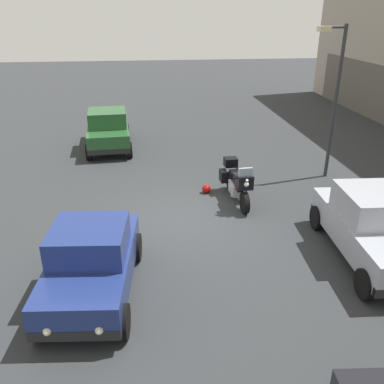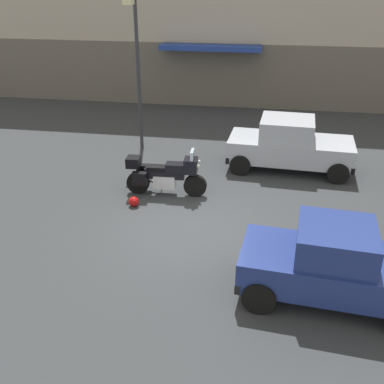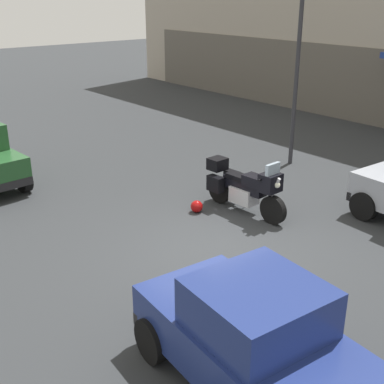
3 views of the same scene
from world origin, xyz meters
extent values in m
plane|color=#2D3033|center=(0.00, 0.00, 0.00)|extent=(80.00, 80.00, 0.00)
cube|color=#5C564E|center=(0.00, 11.26, 1.40)|extent=(33.34, 0.12, 2.80)
cube|color=navy|center=(-0.98, 10.83, 2.70)|extent=(4.40, 1.10, 0.20)
cylinder|color=black|center=(-0.22, 1.80, 0.32)|extent=(0.65, 0.17, 0.64)
cylinder|color=black|center=(-1.84, 1.73, 0.32)|extent=(0.65, 0.17, 0.64)
cylinder|color=#B7B7BC|center=(-0.24, 1.80, 0.75)|extent=(0.33, 0.08, 0.68)
cube|color=#B7B7BC|center=(-1.07, 1.76, 0.42)|extent=(0.62, 0.43, 0.36)
cube|color=black|center=(-1.07, 1.76, 0.66)|extent=(1.11, 0.33, 0.28)
cube|color=black|center=(-0.77, 1.78, 0.84)|extent=(0.53, 0.36, 0.24)
cube|color=black|center=(-1.27, 1.76, 0.80)|extent=(0.57, 0.33, 0.12)
cube|color=black|center=(-0.34, 1.80, 0.92)|extent=(0.38, 0.46, 0.40)
cube|color=#8C9EAD|center=(-0.30, 1.80, 1.22)|extent=(0.10, 0.40, 0.28)
sphere|color=#EAEACC|center=(-0.16, 1.81, 0.92)|extent=(0.14, 0.14, 0.14)
cylinder|color=black|center=(-0.42, 1.79, 1.02)|extent=(0.07, 0.62, 0.04)
cylinder|color=#B7B7BC|center=(-1.68, 1.94, 0.30)|extent=(0.55, 0.11, 0.09)
cube|color=black|center=(-1.74, 2.01, 0.58)|extent=(0.41, 0.22, 0.36)
cube|color=black|center=(-1.71, 1.45, 0.58)|extent=(0.41, 0.22, 0.36)
cube|color=black|center=(-1.94, 1.72, 0.95)|extent=(0.38, 0.42, 0.28)
cylinder|color=black|center=(-1.23, 1.94, 0.15)|extent=(0.03, 0.13, 0.29)
sphere|color=#990C0C|center=(-1.75, 0.92, 0.14)|extent=(0.28, 0.28, 0.28)
cube|color=navy|center=(3.00, -2.14, 0.64)|extent=(3.53, 1.86, 0.64)
cube|color=navy|center=(3.00, -2.14, 1.26)|extent=(1.52, 1.56, 0.60)
cube|color=#8C9EAD|center=(3.65, -2.20, 1.26)|extent=(0.18, 1.33, 0.51)
cube|color=#8C9EAD|center=(2.35, -2.08, 1.26)|extent=(0.18, 1.33, 0.48)
cube|color=black|center=(1.35, -1.99, 0.42)|extent=(0.26, 1.56, 0.20)
cylinder|color=black|center=(1.82, -1.29, 0.32)|extent=(0.66, 0.28, 0.64)
cylinder|color=black|center=(1.69, -2.77, 0.32)|extent=(0.66, 0.28, 0.64)
cube|color=#9EA3AD|center=(2.40, 4.21, 0.66)|extent=(3.90, 1.88, 0.68)
cube|color=#9EA3AD|center=(2.25, 4.22, 1.32)|extent=(1.69, 1.61, 0.64)
cube|color=#8C9EAD|center=(3.00, 4.17, 1.32)|extent=(0.15, 1.40, 0.54)
cube|color=#8C9EAD|center=(1.51, 4.26, 1.32)|extent=(0.15, 1.40, 0.51)
cube|color=black|center=(4.25, 4.09, 0.42)|extent=(0.22, 1.64, 0.20)
cube|color=black|center=(0.56, 4.32, 0.42)|extent=(0.22, 1.64, 0.20)
cylinder|color=black|center=(3.90, 4.89, 0.32)|extent=(0.65, 0.26, 0.64)
cylinder|color=black|center=(3.80, 3.34, 0.32)|extent=(0.65, 0.26, 0.64)
cylinder|color=black|center=(1.01, 5.08, 0.32)|extent=(0.65, 0.26, 0.64)
cylinder|color=black|center=(0.91, 3.52, 0.32)|extent=(0.65, 0.26, 0.64)
sphere|color=silver|center=(4.33, 4.54, 0.54)|extent=(0.14, 0.14, 0.14)
sphere|color=silver|center=(4.27, 3.64, 0.54)|extent=(0.14, 0.14, 0.14)
cylinder|color=#2D2D33|center=(-2.71, 5.34, 2.51)|extent=(0.12, 0.12, 5.02)
cube|color=beige|center=(-2.71, 4.64, 4.87)|extent=(0.28, 0.36, 0.16)
camera|label=1|loc=(10.09, -0.96, 5.39)|focal=38.13mm
camera|label=2|loc=(1.56, -9.58, 5.72)|focal=42.89mm
camera|label=3|loc=(6.38, -5.96, 4.73)|focal=47.37mm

